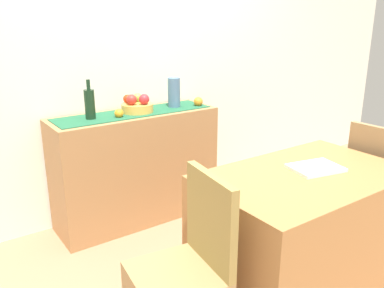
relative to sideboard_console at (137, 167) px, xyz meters
name	(u,v)px	position (x,y,z in m)	size (l,w,h in m)	color
ground_plane	(229,264)	(0.19, -0.92, -0.45)	(6.40, 6.40, 0.02)	#A37253
room_wall_rear	(139,46)	(0.19, 0.26, 0.91)	(6.40, 0.06, 2.70)	silver
sideboard_console	(137,167)	(0.00, 0.00, 0.00)	(1.28, 0.42, 0.88)	#9A6F44
table_runner	(134,113)	(0.00, 0.00, 0.44)	(1.21, 0.32, 0.01)	#1E5839
fruit_bowl	(137,108)	(0.03, 0.00, 0.48)	(0.24, 0.24, 0.06)	gold
apple_upper	(132,100)	(-0.03, -0.01, 0.55)	(0.08, 0.08, 0.08)	red
apple_left	(144,99)	(0.06, -0.06, 0.55)	(0.08, 0.08, 0.08)	#BA2A30
apple_right	(138,97)	(0.07, 0.06, 0.54)	(0.07, 0.07, 0.07)	#87AD42
apple_center	(127,99)	(-0.02, 0.06, 0.54)	(0.06, 0.06, 0.06)	red
wine_bottle	(90,104)	(-0.34, 0.00, 0.55)	(0.07, 0.07, 0.28)	black
ceramic_vase	(174,93)	(0.36, 0.00, 0.56)	(0.10, 0.10, 0.24)	slate
orange_loose_far	(198,102)	(0.54, -0.07, 0.48)	(0.08, 0.08, 0.08)	orange
orange_loose_near_bowl	(119,113)	(-0.16, -0.07, 0.47)	(0.06, 0.06, 0.06)	orange
dining_table	(301,232)	(0.37, -1.34, -0.07)	(1.18, 0.74, 0.74)	#A46F3D
open_book	(316,168)	(0.46, -1.33, 0.31)	(0.28, 0.21, 0.02)	white
chair_by_corner	(380,210)	(1.22, -1.34, -0.17)	(0.42, 0.42, 0.90)	olive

